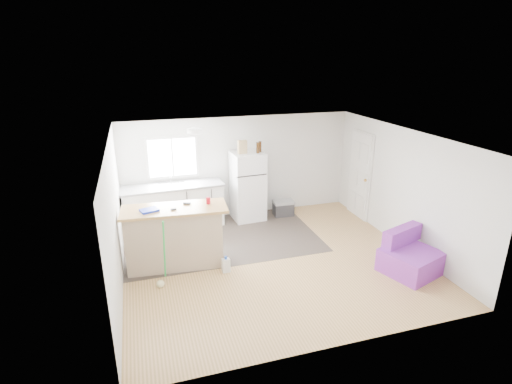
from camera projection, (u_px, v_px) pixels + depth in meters
room at (274, 202)px, 7.28m from camera, size 5.51×5.01×2.41m
vinyl_zone at (222, 238)px, 8.60m from camera, size 4.05×2.50×0.00m
window at (172, 157)px, 8.98m from camera, size 1.18×0.06×0.98m
interior_door at (360, 176)px, 9.49m from camera, size 0.11×0.92×2.10m
ceiling_fixture at (195, 131)px, 7.65m from camera, size 0.30×0.30×0.07m
kitchen_cabinets at (174, 206)px, 9.00m from camera, size 2.28×0.81×1.30m
peninsula at (175, 237)px, 7.33m from camera, size 1.93×0.87×1.15m
refrigerator at (248, 186)px, 9.38m from camera, size 0.76×0.73×1.62m
cooler at (283, 208)px, 9.76m from camera, size 0.51×0.36×0.38m
purple_seat at (409, 257)px, 7.23m from camera, size 1.14×1.12×0.75m
cleaner_jug at (226, 265)px, 7.24m from camera, size 0.15×0.11×0.31m
mop at (162, 274)px, 6.78m from camera, size 0.21×0.35×1.23m
red_cup at (208, 201)px, 7.32m from camera, size 0.10×0.10×0.12m
blue_tray at (149, 210)px, 6.99m from camera, size 0.35×0.30×0.04m
tool_a at (187, 203)px, 7.32m from camera, size 0.15×0.10×0.03m
tool_b at (173, 209)px, 7.05m from camera, size 0.10×0.05×0.03m
cardboard_box at (242, 147)px, 8.97m from camera, size 0.21×0.11×0.30m
bottle_left at (258, 148)px, 9.02m from camera, size 0.08×0.08×0.25m
bottle_right at (260, 147)px, 9.12m from camera, size 0.08×0.08×0.25m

